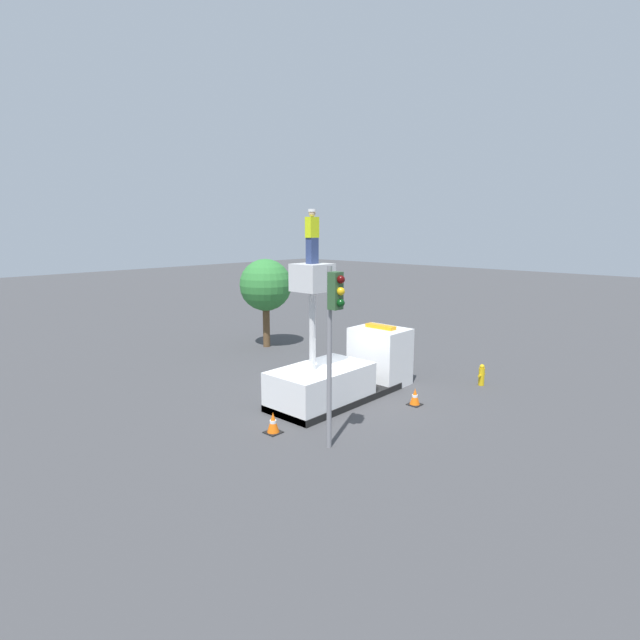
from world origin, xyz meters
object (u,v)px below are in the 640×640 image
(traffic_cone_rear, at_px, (273,423))
(tree_left_bg, at_px, (266,286))
(fire_hydrant, at_px, (482,375))
(bucket_truck, at_px, (345,371))
(traffic_light_pole, at_px, (333,322))
(traffic_cone_curbside, at_px, (415,397))
(worker, at_px, (312,236))

(traffic_cone_rear, height_order, tree_left_bg, tree_left_bg)
(traffic_cone_rear, bearing_deg, fire_hydrant, -16.47)
(bucket_truck, relative_size, fire_hydrant, 7.18)
(traffic_light_pole, distance_m, traffic_cone_curbside, 5.70)
(traffic_light_pole, xyz_separation_m, traffic_cone_curbside, (4.60, 0.21, -3.35))
(bucket_truck, height_order, fire_hydrant, bucket_truck)
(tree_left_bg, bearing_deg, traffic_light_pole, -122.92)
(traffic_cone_rear, bearing_deg, traffic_light_pole, -79.02)
(bucket_truck, relative_size, traffic_cone_curbside, 10.25)
(bucket_truck, distance_m, tree_left_bg, 8.96)
(traffic_cone_rear, distance_m, tree_left_bg, 11.64)
(traffic_cone_rear, height_order, traffic_cone_curbside, traffic_cone_rear)
(traffic_cone_rear, distance_m, traffic_cone_curbside, 5.33)
(bucket_truck, bearing_deg, fire_hydrant, -33.79)
(worker, distance_m, tree_left_bg, 9.82)
(traffic_light_pole, bearing_deg, tree_left_bg, 57.08)
(traffic_cone_curbside, bearing_deg, worker, 138.27)
(worker, distance_m, fire_hydrant, 8.94)
(traffic_light_pole, relative_size, traffic_cone_curbside, 8.57)
(traffic_light_pole, bearing_deg, traffic_cone_curbside, 2.59)
(fire_hydrant, relative_size, traffic_cone_rear, 1.32)
(worker, relative_size, tree_left_bg, 0.38)
(fire_hydrant, distance_m, traffic_cone_curbside, 3.77)
(fire_hydrant, xyz_separation_m, traffic_cone_curbside, (-3.70, 0.73, -0.14))
(traffic_cone_curbside, height_order, tree_left_bg, tree_left_bg)
(traffic_cone_curbside, bearing_deg, traffic_cone_rear, 159.75)
(worker, xyz_separation_m, traffic_cone_curbside, (2.69, -2.40, -5.57))
(traffic_light_pole, bearing_deg, worker, 53.64)
(bucket_truck, xyz_separation_m, traffic_cone_curbside, (0.97, -2.40, -0.69))
(bucket_truck, bearing_deg, traffic_cone_curbside, -67.95)
(bucket_truck, distance_m, traffic_cone_curbside, 2.68)
(bucket_truck, distance_m, traffic_light_pole, 5.20)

